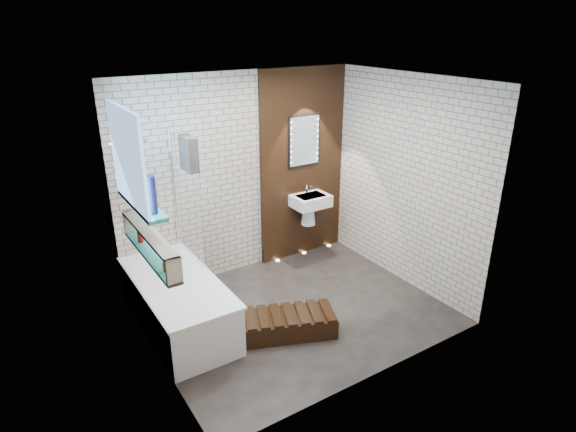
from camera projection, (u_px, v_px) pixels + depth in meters
ground at (295, 312)px, 5.59m from camera, size 3.20×3.20×0.00m
room_shell at (296, 207)px, 5.10m from camera, size 3.24×3.20×2.60m
walnut_panel at (302, 166)px, 6.57m from camera, size 1.30×0.06×2.60m
clerestory_window at (130, 168)px, 4.36m from camera, size 0.18×1.00×0.94m
display_niche at (150, 244)px, 4.49m from camera, size 0.14×1.30×0.26m
bathtub at (178, 303)px, 5.22m from camera, size 0.79×1.74×0.70m
bath_screen at (187, 200)px, 5.37m from camera, size 0.01×0.78×1.40m
towel at (189, 154)px, 5.01m from camera, size 0.11×0.28×0.37m
shower_head at (139, 140)px, 4.93m from camera, size 0.18×0.18×0.02m
washbasin at (310, 205)px, 6.61m from camera, size 0.50×0.36×0.58m
led_mirror at (304, 141)px, 6.40m from camera, size 0.50×0.02×0.70m
walnut_step at (289, 324)px, 5.18m from camera, size 1.07×0.77×0.22m
niche_bottles at (146, 243)px, 4.60m from camera, size 0.06×0.76×0.14m
sill_vases at (140, 191)px, 4.51m from camera, size 0.18×0.61×0.35m
floor_uplights at (304, 253)px, 7.00m from camera, size 0.96×0.06×0.01m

